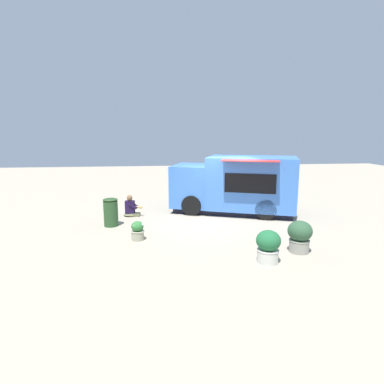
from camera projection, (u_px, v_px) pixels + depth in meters
ground_plane at (223, 220)px, 12.07m from camera, size 40.00×40.00×0.00m
food_truck at (236, 186)px, 12.99m from camera, size 5.28×3.88×2.28m
person_customer at (131, 208)px, 12.53m from camera, size 0.78×0.51×0.84m
planter_flowering_near at (268, 246)px, 8.01m from camera, size 0.62×0.62×0.84m
planter_flowering_far at (138, 231)px, 9.74m from camera, size 0.41×0.41×0.59m
planter_flowering_side at (300, 235)px, 8.71m from camera, size 0.66×0.66×0.88m
trash_bin at (111, 212)px, 11.17m from camera, size 0.50×0.50×0.99m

